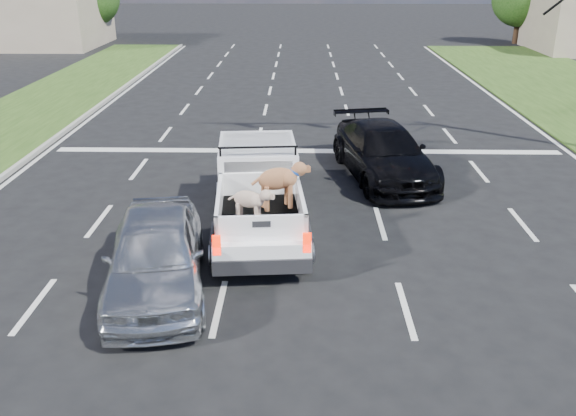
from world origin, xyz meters
name	(u,v)px	position (x,y,z in m)	size (l,w,h in m)	color
ground	(312,309)	(0.00, 0.00, 0.00)	(160.00, 160.00, 0.00)	black
road_markings	(308,186)	(0.00, 6.56, 0.01)	(17.75, 60.00, 0.01)	silver
traffic_signal	(538,4)	(7.20, 10.50, 4.73)	(9.11, 0.31, 7.00)	black
building_left	(29,15)	(-20.00, 36.00, 2.20)	(10.00, 8.00, 4.40)	tan
pickup_truck	(259,191)	(-1.21, 3.67, 0.96)	(2.46, 5.63, 2.06)	black
silver_sedan	(156,254)	(-3.03, 0.66, 0.78)	(1.84, 4.57, 1.56)	silver
black_coupe	(383,152)	(2.21, 7.45, 0.76)	(2.14, 5.27, 1.53)	black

